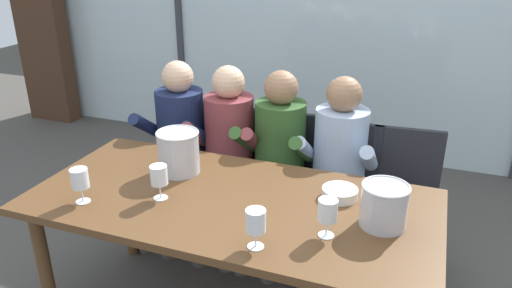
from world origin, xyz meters
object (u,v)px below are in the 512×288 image
dining_table (231,214)px  wine_glass_near_bucket (159,177)px  chair_left_of_center (237,163)px  wine_glass_by_left_taster (328,212)px  person_pale_blue_shirt (337,164)px  wine_glass_by_right_taster (256,221)px  wine_glass_center_pour (80,179)px  person_navy_polo (175,139)px  tasting_bowl (340,193)px  chair_right_of_center (342,181)px  chair_near_curtain (186,154)px  person_olive_shirt (275,154)px  ice_bucket_secondary (178,152)px  chair_near_window_right (403,192)px  ice_bucket_primary (384,205)px  person_maroon_top (226,147)px  chair_center (288,171)px

dining_table → wine_glass_near_bucket: size_ratio=11.36×
chair_left_of_center → wine_glass_by_left_taster: size_ratio=5.16×
person_pale_blue_shirt → wine_glass_by_right_taster: 1.09m
wine_glass_near_bucket → wine_glass_center_pour: 0.37m
person_navy_polo → tasting_bowl: 1.34m
chair_right_of_center → wine_glass_center_pour: (-1.04, -1.14, 0.37)m
tasting_bowl → wine_glass_by_right_taster: (-0.24, -0.53, 0.10)m
chair_near_curtain → tasting_bowl: bearing=-23.9°
person_pale_blue_shirt → wine_glass_by_right_taster: size_ratio=7.00×
person_olive_shirt → tasting_bowl: 0.75m
person_olive_shirt → ice_bucket_secondary: bearing=-119.3°
chair_near_window_right → chair_left_of_center: bearing=174.7°
wine_glass_by_right_taster → dining_table: bearing=127.4°
chair_right_of_center → person_pale_blue_shirt: person_pale_blue_shirt is taller
chair_near_window_right → ice_bucket_primary: bearing=-97.8°
person_navy_polo → wine_glass_by_right_taster: bearing=-46.3°
ice_bucket_primary → wine_glass_by_left_taster: 0.27m
wine_glass_by_right_taster → tasting_bowl: bearing=65.7°
wine_glass_by_right_taster → chair_left_of_center: bearing=116.1°
chair_near_curtain → person_maroon_top: person_maroon_top is taller
person_pale_blue_shirt → ice_bucket_secondary: bearing=-143.0°
dining_table → wine_glass_by_right_taster: wine_glass_by_right_taster is taller
dining_table → person_navy_polo: (-0.72, 0.74, 0.01)m
chair_right_of_center → ice_bucket_secondary: ice_bucket_secondary is taller
dining_table → person_olive_shirt: 0.74m
dining_table → wine_glass_by_left_taster: wine_glass_by_left_taster is taller
dining_table → chair_left_of_center: chair_left_of_center is taller
wine_glass_by_left_taster → wine_glass_near_bucket: bearing=177.6°
chair_right_of_center → tasting_bowl: 0.73m
wine_glass_near_bucket → ice_bucket_secondary: bearing=100.9°
tasting_bowl → wine_glass_near_bucket: (-0.81, -0.31, 0.09)m
person_navy_polo → person_pale_blue_shirt: size_ratio=1.00×
chair_left_of_center → person_navy_polo: size_ratio=0.74×
chair_left_of_center → person_pale_blue_shirt: size_ratio=0.74×
wine_glass_center_pour → wine_glass_by_right_taster: (0.91, -0.06, 0.00)m
wine_glass_near_bucket → chair_near_curtain: bearing=112.4°
chair_near_curtain → person_pale_blue_shirt: bearing=-2.3°
wine_glass_center_pour → ice_bucket_primary: bearing=12.1°
dining_table → person_olive_shirt: size_ratio=1.62×
chair_left_of_center → wine_glass_near_bucket: size_ratio=5.16×
chair_near_curtain → person_pale_blue_shirt: size_ratio=0.74×
chair_center → person_maroon_top: 0.44m
dining_table → ice_bucket_primary: bearing=1.5°
person_olive_shirt → dining_table: bearing=-85.2°
chair_left_of_center → wine_glass_by_left_taster: (0.84, -1.02, 0.37)m
chair_center → ice_bucket_primary: size_ratio=4.27×
chair_right_of_center → person_maroon_top: 0.77m
chair_near_window_right → ice_bucket_secondary: ice_bucket_secondary is taller
chair_near_curtain → person_olive_shirt: (0.72, -0.15, 0.17)m
ice_bucket_primary → wine_glass_by_right_taster: 0.58m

